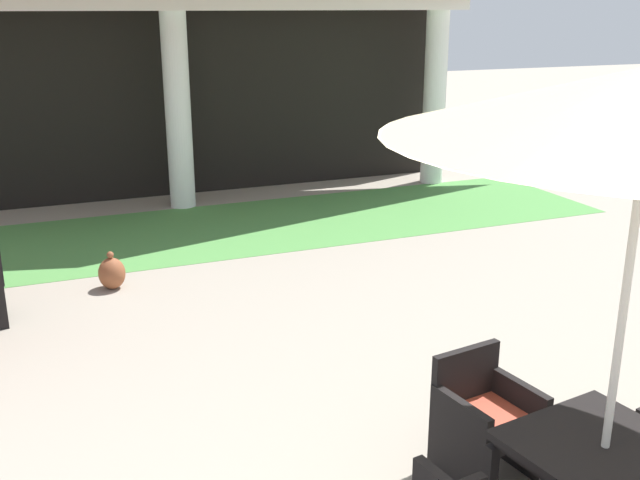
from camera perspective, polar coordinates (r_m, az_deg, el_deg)
lawn_strip at (r=10.89m, az=-8.77°, el=0.71°), size 12.23×2.75×0.01m
patio_table_near_foreground at (r=4.71m, az=20.89°, el=-15.55°), size 1.07×1.07×0.74m
patio_chair_near_foreground_north at (r=5.37m, az=12.53°, el=-13.44°), size 0.66×0.65×0.86m
terracotta_urn at (r=8.86m, az=-15.67°, el=-2.46°), size 0.31×0.31×0.45m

